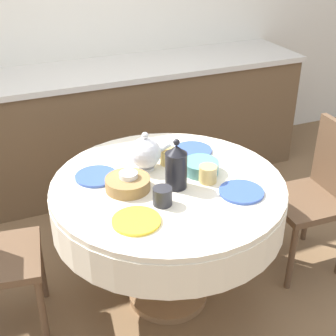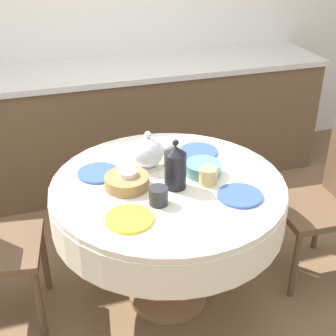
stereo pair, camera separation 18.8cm
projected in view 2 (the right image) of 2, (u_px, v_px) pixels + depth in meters
ground_plane at (168, 295)px, 2.65m from camera, size 12.00×12.00×0.00m
wall_back at (98, 5)px, 3.46m from camera, size 7.00×0.05×2.60m
kitchen_counter at (114, 126)px, 3.58m from camera, size 3.24×0.64×0.92m
dining_table at (168, 204)px, 2.35m from camera, size 1.16×1.16×0.75m
chair_left at (327, 198)px, 2.62m from camera, size 0.42×0.42×0.89m
plate_near_left at (129, 219)px, 2.01m from camera, size 0.21×0.21×0.01m
cup_near_left at (158, 196)px, 2.10m from camera, size 0.09×0.09×0.08m
plate_near_right at (240, 196)px, 2.17m from camera, size 0.21×0.21×0.01m
cup_near_right at (208, 176)px, 2.26m from camera, size 0.09×0.09×0.08m
plate_far_left at (99, 173)px, 2.36m from camera, size 0.21×0.21×0.01m
cup_far_left at (128, 178)px, 2.24m from camera, size 0.09×0.09×0.08m
plate_far_right at (198, 152)px, 2.56m from camera, size 0.21×0.21×0.01m
cup_far_right at (172, 156)px, 2.44m from camera, size 0.09×0.09×0.08m
coffee_carafe at (175, 167)px, 2.20m from camera, size 0.10×0.10×0.25m
teapot at (148, 152)px, 2.37m from camera, size 0.22×0.16×0.21m
bread_basket at (127, 182)px, 2.24m from camera, size 0.22×0.22×0.06m
fruit_bowl at (203, 168)px, 2.35m from camera, size 0.18×0.18×0.06m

